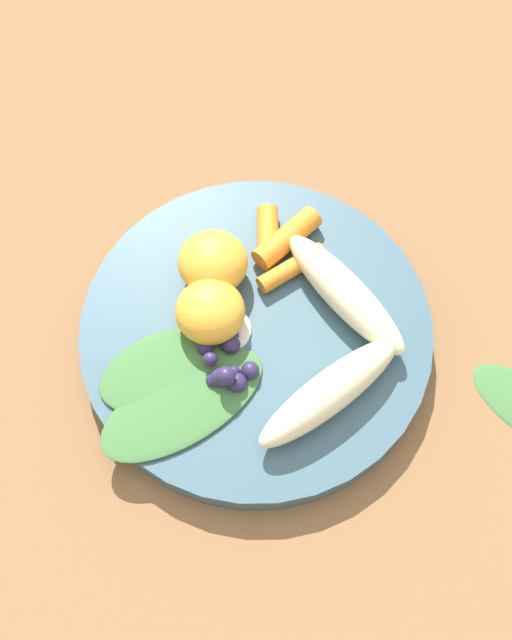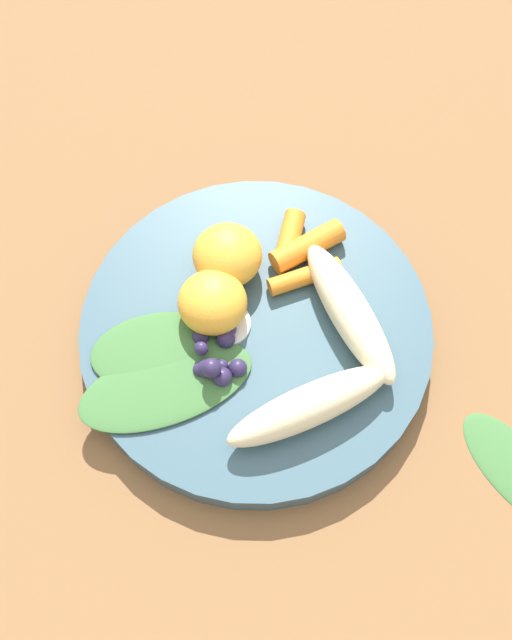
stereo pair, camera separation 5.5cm
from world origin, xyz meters
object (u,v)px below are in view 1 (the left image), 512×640
object	(u,v)px
banana_peeled_right	(330,392)
bowl	(256,332)
banana_peeled_left	(345,293)
orange_segment_near	(210,311)

from	to	relation	value
banana_peeled_right	bowl	bearing A→B (deg)	93.65
bowl	banana_peeled_left	distance (m)	0.07
banana_peeled_left	orange_segment_near	xyz separation A→B (m)	(-0.10, 0.03, 0.00)
bowl	banana_peeled_left	size ratio (longest dim) A/B	2.12
banana_peeled_left	bowl	bearing A→B (deg)	68.07
orange_segment_near	banana_peeled_right	bearing A→B (deg)	-64.30
banana_peeled_left	orange_segment_near	world-z (taller)	orange_segment_near
bowl	banana_peeled_right	size ratio (longest dim) A/B	2.12
banana_peeled_right	orange_segment_near	bearing A→B (deg)	106.57
banana_peeled_left	banana_peeled_right	world-z (taller)	same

